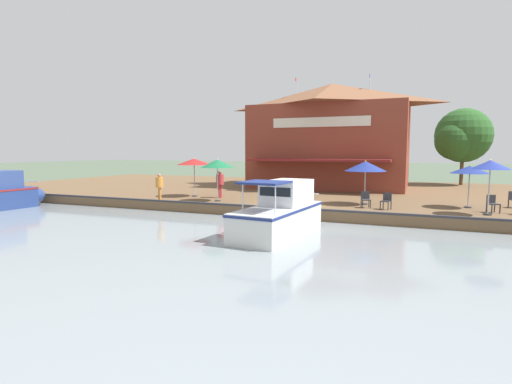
# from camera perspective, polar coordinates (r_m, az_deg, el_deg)

# --- Properties ---
(ground_plane) EXTENTS (220.00, 220.00, 0.00)m
(ground_plane) POSITION_cam_1_polar(r_m,az_deg,el_deg) (20.46, 4.05, -4.10)
(ground_plane) COLOR #4C5B47
(quay_deck) EXTENTS (22.00, 56.00, 0.60)m
(quay_deck) POSITION_cam_1_polar(r_m,az_deg,el_deg) (30.97, 10.44, -0.23)
(quay_deck) COLOR brown
(quay_deck) RESTS_ON ground
(quay_edge_fender) EXTENTS (0.20, 50.40, 0.10)m
(quay_edge_fender) POSITION_cam_1_polar(r_m,az_deg,el_deg) (20.45, 4.15, -2.26)
(quay_edge_fender) COLOR #2D2D33
(quay_edge_fender) RESTS_ON quay_deck
(waterfront_restaurant) EXTENTS (9.91, 12.49, 8.99)m
(waterfront_restaurant) POSITION_cam_1_polar(r_m,az_deg,el_deg) (33.50, 10.67, 8.00)
(waterfront_restaurant) COLOR brown
(waterfront_restaurant) RESTS_ON quay_deck
(patio_umbrella_near_quay_edge) EXTENTS (2.23, 2.23, 2.50)m
(patio_umbrella_near_quay_edge) POSITION_cam_1_polar(r_m,az_deg,el_deg) (26.13, -8.84, 4.30)
(patio_umbrella_near_quay_edge) COLOR #B7B7B7
(patio_umbrella_near_quay_edge) RESTS_ON quay_deck
(patio_umbrella_by_entrance) EXTENTS (1.72, 1.72, 2.57)m
(patio_umbrella_by_entrance) POSITION_cam_1_polar(r_m,az_deg,el_deg) (21.10, 30.48, 3.35)
(patio_umbrella_by_entrance) COLOR #B7B7B7
(patio_umbrella_by_entrance) RESTS_ON quay_deck
(patio_umbrella_far_corner) EXTENTS (2.26, 2.26, 2.42)m
(patio_umbrella_far_corner) POSITION_cam_1_polar(r_m,az_deg,el_deg) (22.68, 15.37, 3.57)
(patio_umbrella_far_corner) COLOR #B7B7B7
(patio_umbrella_far_corner) RESTS_ON quay_deck
(patio_umbrella_mid_patio_left) EXTENTS (1.96, 1.96, 2.50)m
(patio_umbrella_mid_patio_left) POSITION_cam_1_polar(r_m,az_deg,el_deg) (23.45, -5.55, 4.07)
(patio_umbrella_mid_patio_left) COLOR #B7B7B7
(patio_umbrella_mid_patio_left) RESTS_ON quay_deck
(patio_umbrella_back_row) EXTENTS (1.92, 1.92, 2.22)m
(patio_umbrella_back_row) POSITION_cam_1_polar(r_m,az_deg,el_deg) (23.36, 28.23, 2.82)
(patio_umbrella_back_row) COLOR #B7B7B7
(patio_umbrella_back_row) RESTS_ON quay_deck
(cafe_chair_mid_patio) EXTENTS (0.55, 0.55, 0.85)m
(cafe_chair_mid_patio) POSITION_cam_1_polar(r_m,az_deg,el_deg) (21.16, 18.13, -1.10)
(cafe_chair_mid_patio) COLOR #2D2D33
(cafe_chair_mid_patio) RESTS_ON quay_deck
(cafe_chair_under_first_umbrella) EXTENTS (0.55, 0.55, 0.85)m
(cafe_chair_under_first_umbrella) POSITION_cam_1_polar(r_m,az_deg,el_deg) (21.51, 15.39, -0.91)
(cafe_chair_under_first_umbrella) COLOR #2D2D33
(cafe_chair_under_first_umbrella) RESTS_ON quay_deck
(cafe_chair_beside_entrance) EXTENTS (0.58, 0.58, 0.85)m
(cafe_chair_beside_entrance) POSITION_cam_1_polar(r_m,az_deg,el_deg) (22.16, 30.71, -1.33)
(cafe_chair_beside_entrance) COLOR #2D2D33
(cafe_chair_beside_entrance) RESTS_ON quay_deck
(person_near_entrance) EXTENTS (0.45, 0.45, 1.60)m
(person_near_entrance) POSITION_cam_1_polar(r_m,az_deg,el_deg) (24.57, -13.63, 1.16)
(person_near_entrance) COLOR orange
(person_near_entrance) RESTS_ON quay_deck
(person_at_quay_edge) EXTENTS (0.48, 0.48, 1.71)m
(person_at_quay_edge) POSITION_cam_1_polar(r_m,az_deg,el_deg) (25.23, -5.17, 1.61)
(person_at_quay_edge) COLOR #B23338
(person_at_quay_edge) RESTS_ON quay_deck
(motorboat_second_along) EXTENTS (6.37, 2.47, 2.31)m
(motorboat_second_along) POSITION_cam_1_polar(r_m,az_deg,el_deg) (16.99, 4.07, -3.00)
(motorboat_second_along) COLOR silver
(motorboat_second_along) RESTS_ON river_water
(tree_upstream_bank) EXTENTS (4.88, 4.65, 6.60)m
(tree_upstream_bank) POSITION_cam_1_polar(r_m,az_deg,el_deg) (38.76, 27.27, 7.02)
(tree_upstream_bank) COLOR brown
(tree_upstream_bank) RESTS_ON quay_deck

